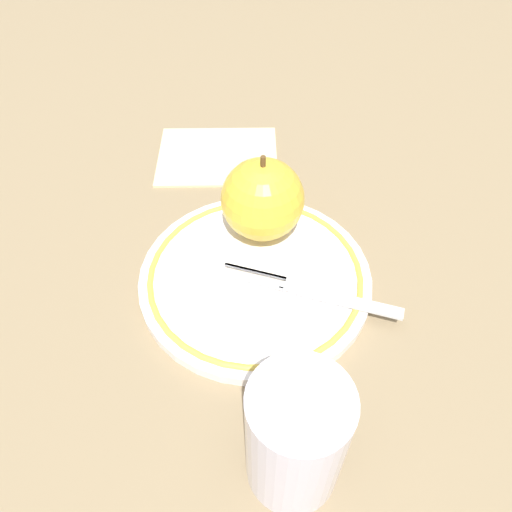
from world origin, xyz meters
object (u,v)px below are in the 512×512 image
Objects in this scene: plate at (256,274)px; apple_red_whole at (263,199)px; drinking_glass at (296,438)px; napkin_folded at (218,155)px; fork at (313,293)px.

apple_red_whole reaches higher than plate.
napkin_folded is (0.17, -0.34, -0.05)m from drinking_glass.
drinking_glass is at bearing 113.52° from plate.
napkin_folded is at bearing -61.11° from plate.
apple_red_whole is 0.24m from drinking_glass.
apple_red_whole is 0.83× the size of drinking_glass.
drinking_glass reaches higher than apple_red_whole.
fork is 1.20× the size of napkin_folded.
plate is 1.53× the size of napkin_folded.
fork reaches higher than napkin_folded.
plate is at bearing -12.00° from fork.
drinking_glass is at bearing 110.04° from apple_red_whole.
fork is at bearing 129.18° from napkin_folded.
napkin_folded is (0.09, -0.12, -0.05)m from apple_red_whole.
fork reaches higher than plate.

